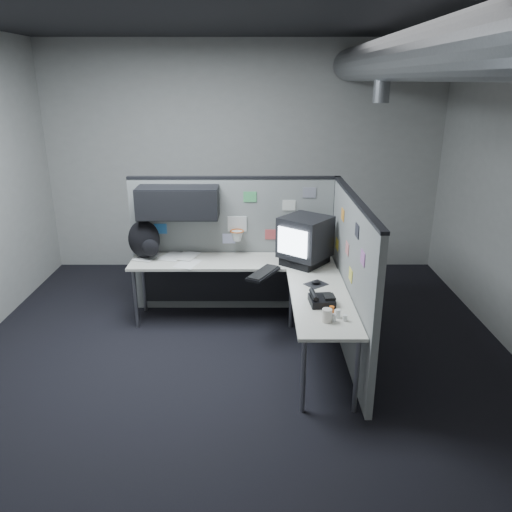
{
  "coord_description": "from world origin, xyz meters",
  "views": [
    {
      "loc": [
        0.16,
        -4.34,
        2.66
      ],
      "look_at": [
        0.17,
        0.35,
        1.0
      ],
      "focal_mm": 35.0,
      "sensor_mm": 36.0,
      "label": 1
    }
  ],
  "objects_px": {
    "keyboard": "(263,273)",
    "phone": "(321,300)",
    "desk": "(254,279)",
    "monitor": "(305,240)",
    "backpack": "(145,240)"
  },
  "relations": [
    {
      "from": "desk",
      "to": "monitor",
      "type": "bearing_deg",
      "value": 17.15
    },
    {
      "from": "monitor",
      "to": "backpack",
      "type": "bearing_deg",
      "value": 167.72
    },
    {
      "from": "desk",
      "to": "keyboard",
      "type": "bearing_deg",
      "value": -60.94
    },
    {
      "from": "keyboard",
      "to": "phone",
      "type": "bearing_deg",
      "value": -70.63
    },
    {
      "from": "desk",
      "to": "monitor",
      "type": "relative_size",
      "value": 3.51
    },
    {
      "from": "desk",
      "to": "monitor",
      "type": "xyz_separation_m",
      "value": [
        0.56,
        0.17,
        0.39
      ]
    },
    {
      "from": "keyboard",
      "to": "backpack",
      "type": "distance_m",
      "value": 1.46
    },
    {
      "from": "desk",
      "to": "backpack",
      "type": "bearing_deg",
      "value": 163.72
    },
    {
      "from": "desk",
      "to": "monitor",
      "type": "height_order",
      "value": "monitor"
    },
    {
      "from": "keyboard",
      "to": "backpack",
      "type": "bearing_deg",
      "value": 141.46
    },
    {
      "from": "backpack",
      "to": "desk",
      "type": "bearing_deg",
      "value": -33.33
    },
    {
      "from": "monitor",
      "to": "phone",
      "type": "xyz_separation_m",
      "value": [
        0.06,
        -1.07,
        -0.23
      ]
    },
    {
      "from": "keyboard",
      "to": "monitor",
      "type": "bearing_deg",
      "value": 20.48
    },
    {
      "from": "keyboard",
      "to": "phone",
      "type": "relative_size",
      "value": 1.98
    },
    {
      "from": "keyboard",
      "to": "backpack",
      "type": "xyz_separation_m",
      "value": [
        -1.34,
        0.54,
        0.19
      ]
    }
  ]
}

